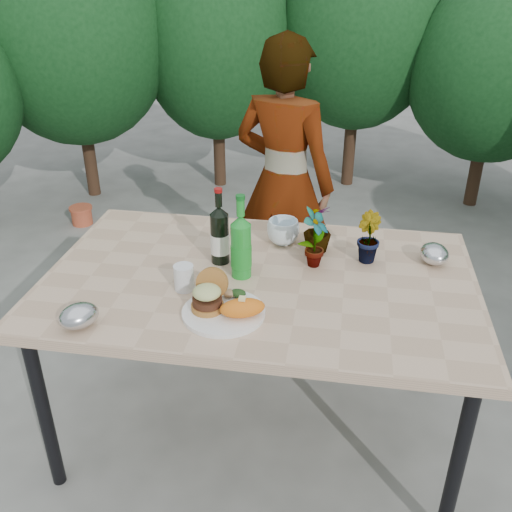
% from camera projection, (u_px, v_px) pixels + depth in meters
% --- Properties ---
extents(ground, '(80.00, 80.00, 0.00)m').
position_uv_depth(ground, '(259.00, 425.00, 2.49)').
color(ground, '#61615C').
rests_on(ground, ground).
extents(patio_table, '(1.60, 1.00, 0.75)m').
position_uv_depth(patio_table, '(259.00, 290.00, 2.16)').
color(patio_table, tan).
rests_on(patio_table, ground).
extents(shrub_hedge, '(6.90, 5.07, 2.11)m').
position_uv_depth(shrub_hedge, '(364.00, 79.00, 3.38)').
color(shrub_hedge, '#382316').
rests_on(shrub_hedge, ground).
extents(dinner_plate, '(0.28, 0.28, 0.01)m').
position_uv_depth(dinner_plate, '(224.00, 312.00, 1.91)').
color(dinner_plate, white).
rests_on(dinner_plate, patio_table).
extents(burger_stack, '(0.11, 0.16, 0.11)m').
position_uv_depth(burger_stack, '(208.00, 295.00, 1.91)').
color(burger_stack, '#B7722D').
rests_on(burger_stack, dinner_plate).
extents(sweet_potato, '(0.17, 0.12, 0.06)m').
position_uv_depth(sweet_potato, '(242.00, 308.00, 1.86)').
color(sweet_potato, orange).
rests_on(sweet_potato, dinner_plate).
extents(grilled_veg, '(0.08, 0.05, 0.03)m').
position_uv_depth(grilled_veg, '(234.00, 293.00, 1.97)').
color(grilled_veg, olive).
rests_on(grilled_veg, dinner_plate).
extents(wine_bottle, '(0.07, 0.07, 0.31)m').
position_uv_depth(wine_bottle, '(220.00, 236.00, 2.18)').
color(wine_bottle, black).
rests_on(wine_bottle, patio_table).
extents(sparkling_water, '(0.08, 0.08, 0.32)m').
position_uv_depth(sparkling_water, '(241.00, 247.00, 2.08)').
color(sparkling_water, '#198D27').
rests_on(sparkling_water, patio_table).
extents(plastic_cup, '(0.07, 0.07, 0.09)m').
position_uv_depth(plastic_cup, '(184.00, 278.00, 2.03)').
color(plastic_cup, silver).
rests_on(plastic_cup, patio_table).
extents(seedling_left, '(0.13, 0.15, 0.24)m').
position_uv_depth(seedling_left, '(315.00, 238.00, 2.14)').
color(seedling_left, '#27591E').
rests_on(seedling_left, patio_table).
extents(seedling_mid, '(0.12, 0.13, 0.20)m').
position_uv_depth(seedling_mid, '(367.00, 237.00, 2.20)').
color(seedling_mid, '#2D5A1E').
rests_on(seedling_mid, patio_table).
extents(seedling_right, '(0.16, 0.16, 0.20)m').
position_uv_depth(seedling_right, '(317.00, 229.00, 2.26)').
color(seedling_right, '#1D521C').
rests_on(seedling_right, patio_table).
extents(blue_bowl, '(0.17, 0.17, 0.10)m').
position_uv_depth(blue_bowl, '(283.00, 232.00, 2.35)').
color(blue_bowl, white).
rests_on(blue_bowl, patio_table).
extents(foil_packet_left, '(0.17, 0.17, 0.08)m').
position_uv_depth(foil_packet_left, '(79.00, 316.00, 1.83)').
color(foil_packet_left, '#B9BAC0').
rests_on(foil_packet_left, patio_table).
extents(foil_packet_right, '(0.13, 0.15, 0.08)m').
position_uv_depth(foil_packet_right, '(434.00, 254.00, 2.21)').
color(foil_packet_right, silver).
rests_on(foil_packet_right, patio_table).
extents(person, '(0.63, 0.52, 1.50)m').
position_uv_depth(person, '(284.00, 183.00, 2.97)').
color(person, '#8D5546').
rests_on(person, ground).
extents(terracotta_pot, '(0.17, 0.17, 0.14)m').
position_uv_depth(terracotta_pot, '(82.00, 215.00, 4.27)').
color(terracotta_pot, '#BF4F31').
rests_on(terracotta_pot, ground).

